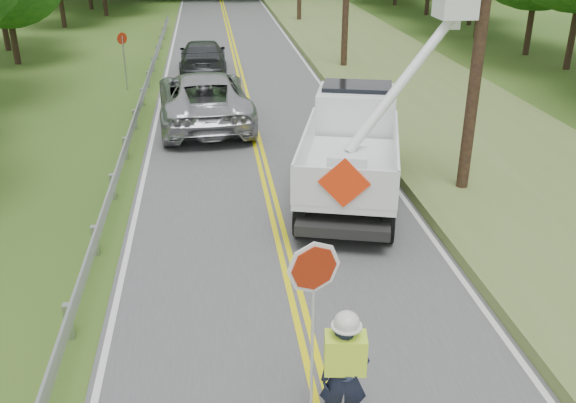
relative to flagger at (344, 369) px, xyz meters
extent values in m
cube|color=#4D4D4F|center=(-0.17, 12.71, -1.08)|extent=(7.20, 96.00, 0.02)
cube|color=yellow|center=(-0.27, 12.71, -1.07)|extent=(0.12, 96.00, 0.00)
cube|color=yellow|center=(-0.07, 12.71, -1.07)|extent=(0.12, 96.00, 0.00)
cube|color=silver|center=(-3.62, 12.71, -1.07)|extent=(0.12, 96.00, 0.00)
cube|color=silver|center=(3.28, 12.71, -1.07)|extent=(0.12, 96.00, 0.00)
cube|color=#A3A4AB|center=(-4.27, 2.71, -0.74)|extent=(0.12, 0.14, 0.70)
cube|color=#A3A4AB|center=(-4.27, 5.71, -0.74)|extent=(0.12, 0.14, 0.70)
cube|color=#A3A4AB|center=(-4.27, 8.71, -0.74)|extent=(0.12, 0.14, 0.70)
cube|color=#A3A4AB|center=(-4.27, 11.71, -0.74)|extent=(0.12, 0.14, 0.70)
cube|color=#A3A4AB|center=(-4.27, 14.71, -0.74)|extent=(0.12, 0.14, 0.70)
cube|color=#A3A4AB|center=(-4.27, 17.71, -0.74)|extent=(0.12, 0.14, 0.70)
cube|color=#A3A4AB|center=(-4.27, 20.71, -0.74)|extent=(0.12, 0.14, 0.70)
cube|color=#A3A4AB|center=(-4.27, 23.71, -0.74)|extent=(0.12, 0.14, 0.70)
cube|color=#A3A4AB|center=(-4.27, 26.71, -0.74)|extent=(0.12, 0.14, 0.70)
cube|color=#A3A4AB|center=(-4.27, 29.71, -0.74)|extent=(0.12, 0.14, 0.70)
cube|color=#A3A4AB|center=(-4.27, 32.71, -0.74)|extent=(0.12, 0.14, 0.70)
cube|color=#A3A4AB|center=(-4.27, 35.71, -0.74)|extent=(0.12, 0.14, 0.70)
cube|color=#A3A4AB|center=(-4.17, 13.71, -0.49)|extent=(0.05, 48.00, 0.34)
cylinder|color=black|center=(4.83, 7.71, 3.91)|extent=(0.30, 0.30, 10.00)
cube|color=#5D7036|center=(6.93, 12.71, -0.94)|extent=(7.00, 96.00, 0.30)
cylinder|color=#332319|center=(-11.19, 26.42, 0.18)|extent=(0.32, 0.32, 2.55)
cylinder|color=#332319|center=(-12.67, 30.21, 0.26)|extent=(0.32, 0.32, 2.71)
cylinder|color=#332319|center=(-11.16, 38.16, 0.25)|extent=(0.32, 0.32, 2.68)
cylinder|color=#332319|center=(15.74, 21.74, 0.82)|extent=(0.32, 0.32, 3.83)
cylinder|color=#332319|center=(15.44, 25.38, 0.57)|extent=(0.32, 0.32, 3.33)
cylinder|color=#332319|center=(14.94, 30.93, 0.52)|extent=(0.32, 0.32, 3.24)
imported|color=#191E33|center=(0.01, 0.00, -0.15)|extent=(0.73, 0.54, 1.85)
cube|color=#BDE82C|center=(0.01, 0.00, 0.27)|extent=(0.61, 0.42, 0.56)
ellipsoid|color=silver|center=(0.01, 0.00, 0.78)|extent=(0.34, 0.34, 0.28)
cylinder|color=#B7B7B7|center=(-0.42, 0.11, 0.22)|extent=(0.04, 0.04, 2.59)
cylinder|color=#9B220B|center=(-0.42, 0.11, 1.57)|extent=(0.72, 0.21, 0.74)
cylinder|color=black|center=(0.31, 6.03, -0.60)|extent=(0.54, 0.99, 0.95)
cylinder|color=black|center=(2.21, 5.51, -0.60)|extent=(0.54, 0.99, 0.95)
cylinder|color=black|center=(0.83, 7.93, -0.60)|extent=(0.54, 0.99, 0.95)
cylinder|color=black|center=(2.73, 7.41, -0.60)|extent=(0.54, 0.99, 0.95)
cylinder|color=black|center=(1.49, 10.31, -0.60)|extent=(0.54, 0.99, 0.95)
cylinder|color=black|center=(3.39, 9.78, -0.60)|extent=(0.54, 0.99, 0.95)
cube|color=black|center=(1.86, 7.95, -0.53)|extent=(3.68, 6.63, 0.25)
cube|color=silver|center=(1.68, 7.29, -0.04)|extent=(3.40, 4.98, 0.22)
cube|color=silver|center=(0.61, 7.59, 0.45)|extent=(1.27, 4.38, 0.89)
cube|color=silver|center=(2.75, 6.99, 0.45)|extent=(1.27, 4.38, 0.89)
cube|color=silver|center=(1.08, 5.12, 0.45)|extent=(2.20, 0.66, 0.89)
cube|color=silver|center=(2.58, 10.52, 0.26)|extent=(2.64, 2.40, 1.77)
cube|color=black|center=(2.63, 10.71, 0.90)|extent=(2.24, 1.76, 0.74)
cube|color=silver|center=(1.39, 6.24, 0.45)|extent=(1.09, 1.09, 0.79)
cube|color=#FF370D|center=(1.06, 5.06, 0.60)|extent=(1.09, 0.34, 1.12)
imported|color=#A5A5AB|center=(-1.85, 15.11, -0.15)|extent=(3.49, 6.84, 1.85)
imported|color=#323538|center=(-1.86, 23.11, -0.31)|extent=(2.17, 5.28, 1.53)
cylinder|color=#A3A4AB|center=(-5.14, 20.40, 0.04)|extent=(0.06, 0.06, 2.27)
cylinder|color=#9B220B|center=(-5.14, 20.40, 1.08)|extent=(0.38, 0.38, 0.52)
camera|label=1|loc=(-1.62, -6.67, 5.63)|focal=38.84mm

